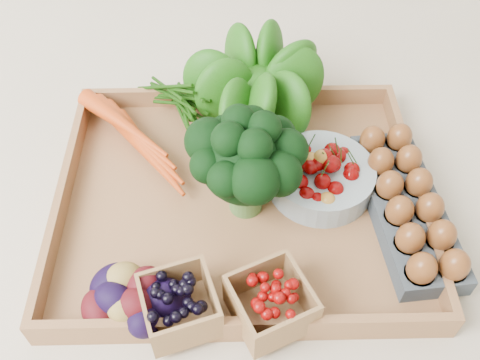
{
  "coord_description": "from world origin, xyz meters",
  "views": [
    {
      "loc": [
        -0.01,
        -0.51,
        0.67
      ],
      "look_at": [
        0.0,
        0.0,
        0.06
      ],
      "focal_mm": 40.0,
      "sensor_mm": 36.0,
      "label": 1
    }
  ],
  "objects_px": {
    "broccoli": "(246,178)",
    "egg_carton": "(405,208)",
    "tray": "(240,202)",
    "cherry_bowl": "(321,177)"
  },
  "relations": [
    {
      "from": "broccoli",
      "to": "egg_carton",
      "type": "bearing_deg",
      "value": -5.36
    },
    {
      "from": "tray",
      "to": "broccoli",
      "type": "relative_size",
      "value": 3.3
    },
    {
      "from": "broccoli",
      "to": "cherry_bowl",
      "type": "bearing_deg",
      "value": 17.29
    },
    {
      "from": "tray",
      "to": "egg_carton",
      "type": "height_order",
      "value": "egg_carton"
    },
    {
      "from": "tray",
      "to": "egg_carton",
      "type": "relative_size",
      "value": 1.95
    },
    {
      "from": "broccoli",
      "to": "egg_carton",
      "type": "relative_size",
      "value": 0.59
    },
    {
      "from": "broccoli",
      "to": "egg_carton",
      "type": "xyz_separation_m",
      "value": [
        0.24,
        -0.02,
        -0.05
      ]
    },
    {
      "from": "cherry_bowl",
      "to": "egg_carton",
      "type": "bearing_deg",
      "value": -26.26
    },
    {
      "from": "egg_carton",
      "to": "tray",
      "type": "bearing_deg",
      "value": 166.07
    },
    {
      "from": "tray",
      "to": "egg_carton",
      "type": "distance_m",
      "value": 0.25
    }
  ]
}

